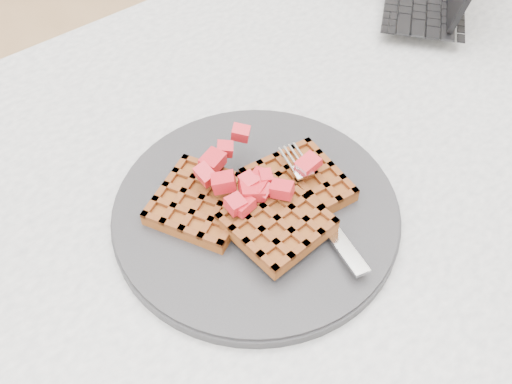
# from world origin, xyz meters

# --- Properties ---
(table) EXTENTS (1.20, 0.80, 0.75)m
(table) POSITION_xyz_m (0.00, 0.00, 0.64)
(table) COLOR beige
(table) RESTS_ON ground
(plate) EXTENTS (0.31, 0.31, 0.02)m
(plate) POSITION_xyz_m (-0.06, -0.04, 0.76)
(plate) COLOR #232326
(plate) RESTS_ON table
(waffles) EXTENTS (0.21, 0.19, 0.03)m
(waffles) POSITION_xyz_m (-0.06, -0.04, 0.78)
(waffles) COLOR brown
(waffles) RESTS_ON plate
(strawberry_pile) EXTENTS (0.15, 0.15, 0.02)m
(strawberry_pile) POSITION_xyz_m (-0.06, -0.04, 0.80)
(strawberry_pile) COLOR maroon
(strawberry_pile) RESTS_ON waffles
(fork) EXTENTS (0.07, 0.18, 0.02)m
(fork) POSITION_xyz_m (-0.02, -0.08, 0.77)
(fork) COLOR silver
(fork) RESTS_ON plate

